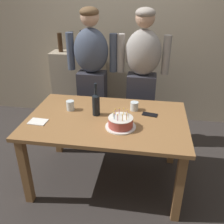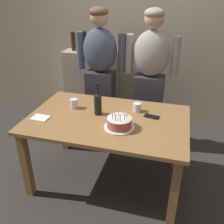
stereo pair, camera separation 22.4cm
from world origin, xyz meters
name	(u,v)px [view 1 (the left image)]	position (x,y,z in m)	size (l,w,h in m)	color
ground_plane	(107,179)	(0.00, 0.00, 0.00)	(10.00, 10.00, 0.00)	#332D2B
back_wall	(126,31)	(0.00, 1.55, 1.30)	(5.20, 0.10, 2.60)	tan
dining_table	(107,127)	(0.00, 0.00, 0.64)	(1.50, 0.96, 0.74)	olive
birthday_cake	(121,123)	(0.15, -0.15, 0.79)	(0.27, 0.27, 0.16)	white
water_glass_near	(70,105)	(-0.39, 0.12, 0.79)	(0.08, 0.08, 0.10)	silver
water_glass_far	(134,106)	(0.24, 0.22, 0.78)	(0.08, 0.08, 0.09)	silver
wine_bottle	(96,103)	(-0.11, 0.05, 0.86)	(0.07, 0.07, 0.32)	black
cell_phone	(150,115)	(0.40, 0.13, 0.74)	(0.14, 0.07, 0.01)	black
napkin_stack	(38,122)	(-0.61, -0.17, 0.74)	(0.16, 0.12, 0.01)	white
person_man_bearded	(92,76)	(-0.33, 0.81, 0.87)	(0.61, 0.27, 1.66)	#33333D
person_woman_cardigan	(142,78)	(0.28, 0.81, 0.87)	(0.61, 0.27, 1.66)	#33333D
shelf_cabinet	(80,86)	(-0.65, 1.33, 0.52)	(0.76, 0.30, 1.32)	tan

